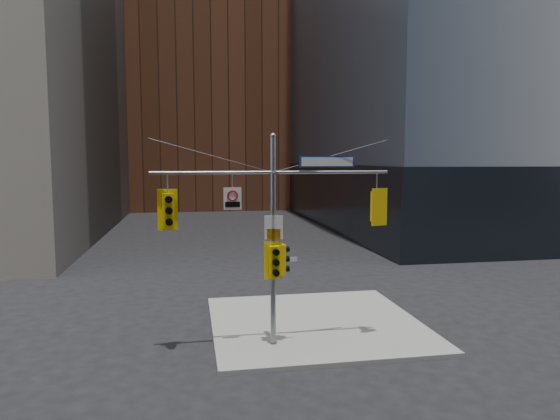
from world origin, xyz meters
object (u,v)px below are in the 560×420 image
object	(u,v)px
traffic_light_pole_front	(274,261)
traffic_light_east_arm	(376,207)
traffic_light_west_arm	(168,210)
street_sign_blade	(327,162)
traffic_light_pole_side	(282,259)
signal_assembly	(273,220)
regulatory_sign_arm	(233,198)

from	to	relation	value
traffic_light_pole_front	traffic_light_east_arm	bearing A→B (deg)	-0.61
traffic_light_west_arm	street_sign_blade	size ratio (longest dim) A/B	0.68
traffic_light_east_arm	traffic_light_pole_side	world-z (taller)	traffic_light_east_arm
signal_assembly	traffic_light_pole_front	size ratio (longest dim) A/B	6.21
signal_assembly	traffic_light_east_arm	xyz separation A→B (m)	(3.64, 0.00, 0.38)
signal_assembly	traffic_light_west_arm	world-z (taller)	signal_assembly
traffic_light_pole_side	signal_assembly	bearing A→B (deg)	84.72
traffic_light_west_arm	traffic_light_pole_side	distance (m)	4.13
traffic_light_pole_front	street_sign_blade	world-z (taller)	street_sign_blade
signal_assembly	traffic_light_east_arm	size ratio (longest dim) A/B	6.21
signal_assembly	traffic_light_pole_front	distance (m)	1.39
traffic_light_west_arm	traffic_light_pole_side	world-z (taller)	traffic_light_west_arm
signal_assembly	traffic_light_east_arm	world-z (taller)	signal_assembly
traffic_light_pole_side	street_sign_blade	size ratio (longest dim) A/B	0.52
traffic_light_west_arm	traffic_light_east_arm	world-z (taller)	traffic_light_west_arm
traffic_light_east_arm	traffic_light_pole_front	world-z (taller)	traffic_light_east_arm
traffic_light_east_arm	traffic_light_pole_front	distance (m)	4.05
regulatory_sign_arm	traffic_light_pole_front	bearing A→B (deg)	-11.92
traffic_light_east_arm	street_sign_blade	distance (m)	2.36
traffic_light_east_arm	regulatory_sign_arm	size ratio (longest dim) A/B	1.75
traffic_light_pole_side	traffic_light_east_arm	bearing A→B (deg)	-97.73
traffic_light_west_arm	traffic_light_pole_side	xyz separation A→B (m)	(3.75, -0.00, -1.74)
regulatory_sign_arm	traffic_light_pole_side	bearing A→B (deg)	-0.47
traffic_light_pole_side	traffic_light_pole_front	distance (m)	0.43
signal_assembly	traffic_light_pole_side	world-z (taller)	signal_assembly
signal_assembly	street_sign_blade	distance (m)	2.68
traffic_light_pole_front	street_sign_blade	distance (m)	3.79
traffic_light_pole_side	regulatory_sign_arm	bearing A→B (deg)	83.60
traffic_light_pole_side	traffic_light_pole_front	bearing A→B (deg)	123.33
street_sign_blade	traffic_light_west_arm	bearing A→B (deg)	173.69
traffic_light_east_arm	street_sign_blade	world-z (taller)	street_sign_blade
street_sign_blade	traffic_light_east_arm	bearing A→B (deg)	-6.28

